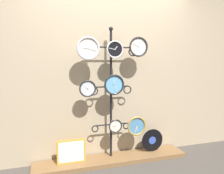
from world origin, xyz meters
TOP-DOWN VIEW (x-y plane):
  - ground_plane at (0.00, 0.00)m, footprint 12.00×12.00m
  - shop_wall at (0.00, 0.57)m, footprint 4.40×0.04m
  - low_shelf at (0.00, 0.35)m, footprint 2.20×0.36m
  - display_stand at (0.00, 0.41)m, footprint 0.78×0.43m
  - clock_top_left at (-0.34, 0.30)m, footprint 0.30×0.04m
  - clock_top_center at (0.03, 0.32)m, footprint 0.24×0.04m
  - clock_top_right at (0.38, 0.33)m, footprint 0.28×0.04m
  - clock_middle_left at (-0.35, 0.32)m, footprint 0.23×0.04m
  - clock_middle_center at (0.01, 0.31)m, footprint 0.29×0.04m
  - clock_bottom_center at (0.04, 0.31)m, footprint 0.19×0.04m
  - clock_bottom_right at (0.36, 0.31)m, footprint 0.29×0.04m
  - vinyl_record at (0.65, 0.38)m, footprint 0.35×0.01m
  - picture_frame at (-0.58, 0.34)m, footprint 0.38×0.02m

SIDE VIEW (x-z plane):
  - ground_plane at x=0.00m, z-range 0.00..0.00m
  - low_shelf at x=0.00m, z-range 0.00..0.06m
  - picture_frame at x=-0.58m, z-range 0.06..0.39m
  - vinyl_record at x=0.65m, z-range 0.06..0.41m
  - clock_bottom_right at x=0.36m, z-range 0.36..0.65m
  - clock_bottom_center at x=0.04m, z-range 0.44..0.63m
  - display_stand at x=0.00m, z-range -0.38..1.52m
  - clock_middle_left at x=-0.35m, z-range 0.96..1.19m
  - clock_middle_center at x=0.01m, z-range 0.97..1.26m
  - shop_wall at x=0.00m, z-range 0.00..2.80m
  - clock_top_center at x=0.03m, z-range 1.47..1.71m
  - clock_top_left at x=-0.34m, z-range 1.45..1.75m
  - clock_top_right at x=0.38m, z-range 1.49..1.77m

